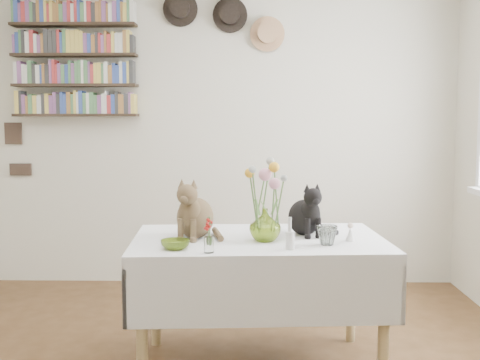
{
  "coord_description": "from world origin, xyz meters",
  "views": [
    {
      "loc": [
        0.32,
        -2.72,
        1.36
      ],
      "look_at": [
        0.26,
        0.39,
        1.05
      ],
      "focal_mm": 45.0,
      "sensor_mm": 36.0,
      "label": 1
    }
  ],
  "objects_px": {
    "black_cat": "(305,208)",
    "flower_vase": "(265,225)",
    "tabby_cat": "(195,207)",
    "bookshelf_unit": "(75,60)",
    "dining_table": "(259,270)"
  },
  "relations": [
    {
      "from": "black_cat",
      "to": "flower_vase",
      "type": "xyz_separation_m",
      "value": [
        -0.22,
        -0.19,
        -0.06
      ]
    },
    {
      "from": "tabby_cat",
      "to": "flower_vase",
      "type": "xyz_separation_m",
      "value": [
        0.38,
        -0.1,
        -0.08
      ]
    },
    {
      "from": "black_cat",
      "to": "bookshelf_unit",
      "type": "bearing_deg",
      "value": 119.32
    },
    {
      "from": "tabby_cat",
      "to": "black_cat",
      "type": "height_order",
      "value": "tabby_cat"
    },
    {
      "from": "dining_table",
      "to": "bookshelf_unit",
      "type": "height_order",
      "value": "bookshelf_unit"
    },
    {
      "from": "dining_table",
      "to": "flower_vase",
      "type": "bearing_deg",
      "value": -69.88
    },
    {
      "from": "tabby_cat",
      "to": "black_cat",
      "type": "relative_size",
      "value": 1.11
    },
    {
      "from": "black_cat",
      "to": "bookshelf_unit",
      "type": "distance_m",
      "value": 2.52
    },
    {
      "from": "dining_table",
      "to": "flower_vase",
      "type": "distance_m",
      "value": 0.28
    },
    {
      "from": "black_cat",
      "to": "dining_table",
      "type": "bearing_deg",
      "value": -176.17
    },
    {
      "from": "black_cat",
      "to": "flower_vase",
      "type": "relative_size",
      "value": 1.73
    },
    {
      "from": "tabby_cat",
      "to": "black_cat",
      "type": "xyz_separation_m",
      "value": [
        0.6,
        0.09,
        -0.02
      ]
    },
    {
      "from": "tabby_cat",
      "to": "black_cat",
      "type": "bearing_deg",
      "value": 22.56
    },
    {
      "from": "black_cat",
      "to": "flower_vase",
      "type": "bearing_deg",
      "value": -157.72
    },
    {
      "from": "flower_vase",
      "to": "tabby_cat",
      "type": "bearing_deg",
      "value": 164.58
    }
  ]
}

